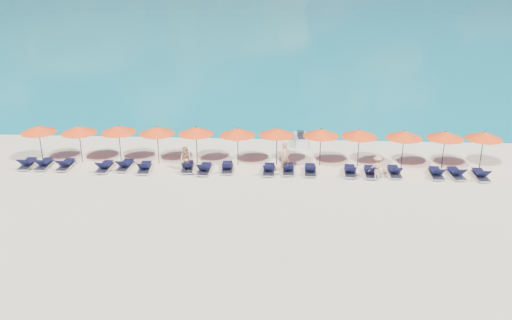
{
  "coord_description": "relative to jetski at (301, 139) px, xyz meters",
  "views": [
    {
      "loc": [
        1.52,
        -25.46,
        12.1
      ],
      "look_at": [
        0.0,
        3.0,
        1.2
      ],
      "focal_mm": 40.0,
      "sensor_mm": 36.0,
      "label": 1
    }
  ],
  "objects": [
    {
      "name": "lounger_13",
      "position": [
        3.76,
        -5.13,
        -0.07
      ],
      "size": [
        0.64,
        1.71,
        0.66
      ],
      "rotation": [
        0.0,
        0.0,
        -0.01
      ],
      "color": "silver",
      "rests_on": "ground"
    },
    {
      "name": "lounger_6",
      "position": [
        -6.49,
        -4.92,
        -0.07
      ],
      "size": [
        0.77,
        1.75,
        0.66
      ],
      "rotation": [
        0.0,
        0.0,
        0.09
      ],
      "color": "silver",
      "rests_on": "ground"
    },
    {
      "name": "lounger_7",
      "position": [
        -5.5,
        -5.18,
        -0.07
      ],
      "size": [
        0.71,
        1.73,
        0.66
      ],
      "rotation": [
        0.0,
        0.0,
        -0.06
      ],
      "color": "silver",
      "rests_on": "ground"
    },
    {
      "name": "umbrella_4",
      "position": [
        -6.12,
        -3.77,
        1.72
      ],
      "size": [
        2.1,
        2.1,
        2.28
      ],
      "color": "black",
      "rests_on": "ground"
    },
    {
      "name": "lounger_2",
      "position": [
        -13.52,
        -4.97,
        -0.07
      ],
      "size": [
        0.66,
        1.72,
        0.66
      ],
      "rotation": [
        0.0,
        0.0,
        -0.03
      ],
      "color": "silver",
      "rests_on": "ground"
    },
    {
      "name": "lounger_12",
      "position": [
        2.65,
        -5.06,
        -0.07
      ],
      "size": [
        0.68,
        1.72,
        0.66
      ],
      "rotation": [
        0.0,
        0.0,
        -0.04
      ],
      "color": "silver",
      "rests_on": "ground"
    },
    {
      "name": "lounger_9",
      "position": [
        -1.88,
        -5.07,
        -0.07
      ],
      "size": [
        0.68,
        1.72,
        0.66
      ],
      "rotation": [
        0.0,
        0.0,
        -0.03
      ],
      "color": "silver",
      "rests_on": "ground"
    },
    {
      "name": "lounger_17",
      "position": [
        9.73,
        -5.23,
        -0.07
      ],
      "size": [
        0.63,
        1.7,
        0.66
      ],
      "rotation": [
        0.0,
        0.0,
        0.0
      ],
      "color": "silver",
      "rests_on": "ground"
    },
    {
      "name": "umbrella_9",
      "position": [
        5.68,
        -3.85,
        1.72
      ],
      "size": [
        2.1,
        2.1,
        2.28
      ],
      "color": "black",
      "rests_on": "ground"
    },
    {
      "name": "umbrella_8",
      "position": [
        3.19,
        -3.75,
        1.72
      ],
      "size": [
        2.1,
        2.1,
        2.28
      ],
      "color": "black",
      "rests_on": "ground"
    },
    {
      "name": "lounger_16",
      "position": [
        8.44,
        -5.1,
        -0.07
      ],
      "size": [
        0.79,
        1.75,
        0.66
      ],
      "rotation": [
        0.0,
        0.0,
        0.1
      ],
      "color": "silver",
      "rests_on": "ground"
    },
    {
      "name": "lounger_1",
      "position": [
        -14.8,
        -4.91,
        -0.07
      ],
      "size": [
        0.65,
        1.71,
        0.66
      ],
      "rotation": [
        0.0,
        0.0,
        0.02
      ],
      "color": "silver",
      "rests_on": "ground"
    },
    {
      "name": "lounger_5",
      "position": [
        -8.91,
        -5.15,
        -0.07
      ],
      "size": [
        0.72,
        1.73,
        0.66
      ],
      "rotation": [
        0.0,
        0.0,
        0.06
      ],
      "color": "silver",
      "rests_on": "ground"
    },
    {
      "name": "umbrella_11",
      "position": [
        10.11,
        -3.79,
        1.72
      ],
      "size": [
        2.1,
        2.1,
        2.28
      ],
      "color": "black",
      "rests_on": "ground"
    },
    {
      "name": "umbrella_5",
      "position": [
        -3.71,
        -3.88,
        1.72
      ],
      "size": [
        2.1,
        2.1,
        2.28
      ],
      "color": "black",
      "rests_on": "ground"
    },
    {
      "name": "lounger_0",
      "position": [
        -15.78,
        -4.92,
        -0.07
      ],
      "size": [
        0.69,
        1.72,
        0.66
      ],
      "rotation": [
        0.0,
        0.0,
        0.04
      ],
      "color": "silver",
      "rests_on": "ground"
    },
    {
      "name": "beachgoer_a",
      "position": [
        -0.99,
        -4.74,
        0.56
      ],
      "size": [
        0.75,
        0.67,
        1.72
      ],
      "primitive_type": "imported",
      "rotation": [
        0.0,
        0.0,
        0.51
      ],
      "color": "tan",
      "rests_on": "ground"
    },
    {
      "name": "umbrella_10",
      "position": [
        7.96,
        -3.84,
        1.72
      ],
      "size": [
        2.1,
        2.1,
        2.28
      ],
      "color": "black",
      "rests_on": "ground"
    },
    {
      "name": "umbrella_0",
      "position": [
        -15.27,
        -3.99,
        1.72
      ],
      "size": [
        2.1,
        2.1,
        2.28
      ],
      "color": "black",
      "rests_on": "ground"
    },
    {
      "name": "umbrella_7",
      "position": [
        1.02,
        -3.74,
        1.72
      ],
      "size": [
        2.1,
        2.1,
        2.28
      ],
      "color": "black",
      "rests_on": "ground"
    },
    {
      "name": "lounger_15",
      "position": [
        7.36,
        -5.12,
        -0.07
      ],
      "size": [
        0.66,
        1.72,
        0.66
      ],
      "rotation": [
        0.0,
        0.0,
        -0.03
      ],
      "color": "silver",
      "rests_on": "ground"
    },
    {
      "name": "lounger_3",
      "position": [
        -11.21,
        -5.14,
        -0.07
      ],
      "size": [
        0.68,
        1.72,
        0.66
      ],
      "rotation": [
        0.0,
        0.0,
        -0.04
      ],
      "color": "silver",
      "rests_on": "ground"
    },
    {
      "name": "lounger_4",
      "position": [
        -10.11,
        -4.86,
        -0.07
      ],
      "size": [
        0.75,
        1.74,
        0.66
      ],
      "rotation": [
        0.0,
        0.0,
        -0.08
      ],
      "color": "silver",
      "rests_on": "ground"
    },
    {
      "name": "umbrella_6",
      "position": [
        -1.48,
        -3.74,
        1.72
      ],
      "size": [
        2.1,
        2.1,
        2.28
      ],
      "color": "black",
      "rests_on": "ground"
    },
    {
      "name": "jetski",
      "position": [
        0.0,
        0.0,
        0.0
      ],
      "size": [
        0.92,
        2.11,
        0.73
      ],
      "rotation": [
        0.0,
        0.0,
        0.07
      ],
      "color": "silver",
      "rests_on": "ground"
    },
    {
      "name": "umbrella_1",
      "position": [
        -12.9,
        -3.97,
        1.72
      ],
      "size": [
        2.1,
        2.1,
        2.28
      ],
      "color": "black",
      "rests_on": "ground"
    },
    {
      "name": "lounger_10",
      "position": [
        -0.79,
        -4.93,
        -0.07
      ],
      "size": [
        0.63,
        1.7,
        0.66
      ],
      "rotation": [
        0.0,
        0.0,
        0.01
      ],
      "color": "silver",
      "rests_on": "ground"
    },
    {
      "name": "lounger_11",
      "position": [
        0.44,
        -5.01,
        -0.07
      ],
      "size": [
        0.64,
        1.71,
        0.66
      ],
      "rotation": [
        0.0,
        0.0,
        -0.01
      ],
      "color": "silver",
      "rests_on": "ground"
    },
    {
      "name": "lounger_14",
      "position": [
        5.09,
        -5.03,
        -0.07
      ],
      "size": [
        0.63,
        1.7,
        0.66
      ],
      "rotation": [
        0.0,
        0.0,
        0.01
      ],
      "color": "silver",
      "rests_on": "ground"
    },
    {
      "name": "umbrella_2",
      "position": [
        -10.64,
        -3.75,
        1.72
      ],
      "size": [
        2.1,
        2.1,
        2.28
      ],
      "color": "black",
      "rests_on": "ground"
    },
    {
      "name": "lounger_8",
      "position": [
        -4.24,
        -4.89,
        -0.07
      ],
      "size": [
        0.74,
        1.74,
        0.66
      ],
      "rotation": [
        0.0,
        0.0,
        0.07
      ],
      "color": "silver",
      "rests_on": "ground"
    },
    {
      "name": "beachgoer_c",
      "position": [
        4.01,
        -5.73,
        0.42
      ],
      "size": [
        0.93,
        0.43,
        1.44
      ],
      "primitive_type": "imported",
      "rotation": [
        0.0,
        0.0,
        3.14
      ],
      "color": "tan",
      "rests_on": "ground"
    },
    {
      "name": "umbrella_3",
      "position": [
        -8.37,
        -3.85,
        1.72
      ],
      "size": [
        2.1,
        2.1,
        2.28
      ],
      "color": "black",
      "rests_on": "ground"
    },
    {
      "name": "beachgoer_b",
      "position": [
        -6.54,
        -5.1,
        0.44
      ],
      "size": [
        0.82,
        0.65,
        1.48
      ],
      "primitive_type": "imported",
      "rotation": [
        0.0,
        0.0,
        -0.38
      ],
      "color": "tan",
      "rests_on": "ground"
    },
    {
      "name": "ground",
      "position": [
        -2.54,
        -9.19,
        -0.3
      ],
      "size": [
        1400.0,
        1400.0,
        0.0
      ],
      "primitive_type": "plane",
      "color": "beige"
    }
  ]
}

